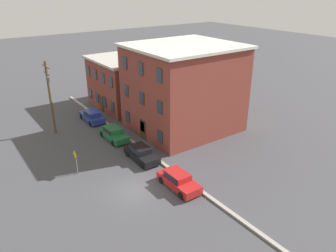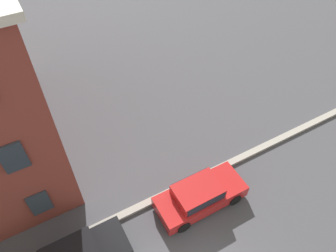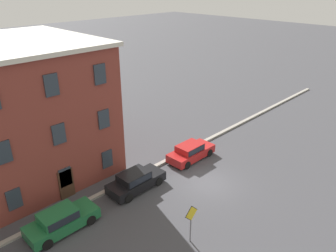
% 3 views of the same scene
% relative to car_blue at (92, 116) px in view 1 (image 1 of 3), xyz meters
% --- Properties ---
extents(ground_plane, '(200.00, 200.00, 0.00)m').
position_rel_car_blue_xyz_m(ground_plane, '(16.92, -3.36, -0.75)').
color(ground_plane, '#424247').
extents(kerb_strip, '(56.00, 0.36, 0.16)m').
position_rel_car_blue_xyz_m(kerb_strip, '(16.92, 1.14, -0.67)').
color(kerb_strip, '#9E998E').
rests_on(kerb_strip, ground_plane).
extents(apartment_corner, '(10.06, 11.83, 7.07)m').
position_rel_car_blue_xyz_m(apartment_corner, '(-2.68, 8.30, 2.80)').
color(apartment_corner, brown).
rests_on(apartment_corner, ground_plane).
extents(apartment_midblock, '(11.04, 12.09, 10.24)m').
position_rel_car_blue_xyz_m(apartment_midblock, '(8.47, 8.43, 4.38)').
color(apartment_midblock, brown).
rests_on(apartment_midblock, ground_plane).
extents(car_blue, '(4.40, 1.92, 1.43)m').
position_rel_car_blue_xyz_m(car_blue, '(0.00, 0.00, 0.00)').
color(car_blue, '#233899').
rests_on(car_blue, ground_plane).
extents(car_green, '(4.40, 1.92, 1.43)m').
position_rel_car_blue_xyz_m(car_green, '(6.51, -0.17, 0.00)').
color(car_green, '#1E6638').
rests_on(car_green, ground_plane).
extents(car_black, '(4.40, 1.92, 1.43)m').
position_rel_car_blue_xyz_m(car_black, '(12.51, -0.08, 0.00)').
color(car_black, black).
rests_on(car_black, ground_plane).
extents(car_red, '(4.40, 1.92, 1.43)m').
position_rel_car_blue_xyz_m(car_red, '(18.68, -0.01, 0.00)').
color(car_red, '#B21E1E').
rests_on(car_red, ground_plane).
extents(caution_sign, '(1.04, 0.08, 2.58)m').
position_rel_car_blue_xyz_m(caution_sign, '(11.37, -6.44, 0.98)').
color(caution_sign, slate).
rests_on(caution_sign, ground_plane).
extents(utility_pole, '(2.40, 0.44, 8.75)m').
position_rel_car_blue_xyz_m(utility_pole, '(1.05, -5.18, 4.18)').
color(utility_pole, brown).
rests_on(utility_pole, ground_plane).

